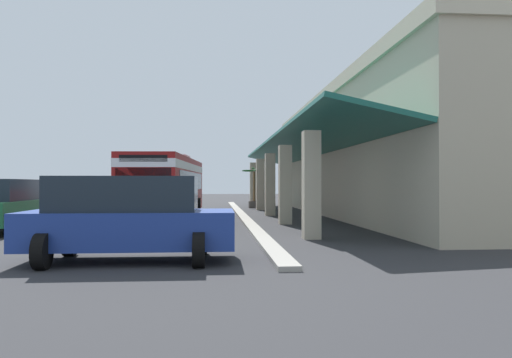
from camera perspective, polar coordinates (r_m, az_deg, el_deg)
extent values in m
plane|color=#2D2D30|center=(29.30, 5.55, -4.09)|extent=(120.00, 120.00, 0.00)
cube|color=#9E998E|center=(27.91, -1.68, -4.14)|extent=(35.80, 0.50, 0.12)
cube|color=#B2A88E|center=(30.03, 17.14, 2.14)|extent=(29.83, 10.31, 6.41)
cube|color=#C0B59A|center=(30.40, 17.12, 8.75)|extent=(30.13, 10.61, 0.60)
cube|color=#B2A88E|center=(39.87, -0.31, -0.63)|extent=(0.55, 0.55, 3.53)
cube|color=#B2A88E|center=(33.93, 0.49, -0.64)|extent=(0.55, 0.55, 3.53)
cube|color=#B2A88E|center=(28.00, 1.63, -0.65)|extent=(0.55, 0.55, 3.53)
cube|color=#B2A88E|center=(22.08, 3.38, -0.66)|extent=(0.55, 0.55, 3.53)
cube|color=#B2A88E|center=(16.20, 6.41, -0.69)|extent=(0.55, 0.55, 3.53)
cube|color=#19594C|center=(28.25, 4.31, 3.65)|extent=(29.83, 3.16, 0.82)
cube|color=#19232D|center=(28.49, 7.57, -1.37)|extent=(25.06, 0.08, 2.40)
cube|color=maroon|center=(25.57, -10.30, -0.73)|extent=(11.16, 3.34, 2.75)
cube|color=white|center=(25.59, -10.29, 1.34)|extent=(11.18, 3.36, 0.36)
cube|color=#19232D|center=(25.87, -10.18, -0.23)|extent=(9.40, 3.25, 0.90)
cube|color=#19232D|center=(20.20, -12.89, -0.41)|extent=(0.22, 2.24, 1.20)
cube|color=black|center=(20.22, -12.89, 2.34)|extent=(0.20, 1.94, 0.28)
cube|color=black|center=(20.12, -12.97, -4.40)|extent=(0.38, 2.46, 0.24)
cube|color=silver|center=(20.01, -10.42, -3.56)|extent=(0.08, 0.24, 0.16)
cube|color=silver|center=(20.38, -15.38, -3.50)|extent=(0.08, 0.24, 0.16)
cube|color=silver|center=(27.09, -9.76, 2.44)|extent=(2.52, 1.95, 0.24)
cylinder|color=black|center=(21.83, -8.59, -3.97)|extent=(1.00, 0.30, 1.00)
cylinder|color=black|center=(22.32, -15.10, -3.88)|extent=(1.00, 0.30, 1.00)
cylinder|color=black|center=(28.48, -6.73, -3.18)|extent=(1.00, 0.30, 1.00)
cylinder|color=black|center=(28.86, -11.78, -3.14)|extent=(1.00, 0.30, 1.00)
cube|color=navy|center=(11.83, -14.40, -5.62)|extent=(1.99, 4.82, 0.84)
cube|color=#19232D|center=(11.81, -14.87, -1.64)|extent=(1.74, 3.28, 0.80)
cylinder|color=black|center=(12.67, -6.28, -6.98)|extent=(0.76, 0.26, 0.76)
cylinder|color=black|center=(10.73, -6.63, -8.14)|extent=(0.76, 0.26, 0.76)
cylinder|color=black|center=(13.19, -20.70, -6.70)|extent=(0.76, 0.26, 0.76)
cylinder|color=black|center=(11.34, -23.50, -7.69)|extent=(0.76, 0.26, 0.76)
cube|color=#195933|center=(20.68, -27.33, -3.41)|extent=(4.84, 2.04, 0.84)
cube|color=#19232D|center=(20.75, -27.21, -1.13)|extent=(3.30, 1.78, 0.80)
cylinder|color=black|center=(18.83, -26.38, -4.82)|extent=(0.76, 0.26, 0.76)
cylinder|color=black|center=(21.92, -23.39, -4.23)|extent=(0.76, 0.26, 0.76)
cylinder|color=#38383D|center=(17.48, -17.86, -5.06)|extent=(0.16, 0.16, 0.84)
cylinder|color=#38383D|center=(17.43, -17.12, -5.08)|extent=(0.16, 0.16, 0.84)
cube|color=#334C8C|center=(17.41, -17.48, -2.67)|extent=(0.49, 0.51, 0.63)
sphere|color=beige|center=(17.40, -17.48, -1.27)|extent=(0.23, 0.23, 0.23)
cylinder|color=#334C8C|center=(17.32, -18.42, -2.58)|extent=(0.09, 0.09, 0.56)
cylinder|color=#334C8C|center=(17.51, -16.56, -2.56)|extent=(0.09, 0.09, 0.56)
cube|color=#4C4742|center=(37.00, -0.23, -2.96)|extent=(0.79, 0.79, 0.52)
cylinder|color=#332319|center=(36.99, -0.23, -2.55)|extent=(0.67, 0.67, 0.02)
cylinder|color=brown|center=(36.97, -0.23, -0.84)|extent=(0.16, 0.16, 2.22)
ellipsoid|color=#1E6028|center=(36.62, -0.13, 1.03)|extent=(0.77, 0.28, 0.14)
ellipsoid|color=#1E6028|center=(37.03, 0.43, 1.00)|extent=(0.24, 0.86, 0.14)
ellipsoid|color=#1E6028|center=(37.39, -0.32, 1.24)|extent=(0.82, 0.27, 0.16)
ellipsoid|color=#1E6028|center=(36.93, -0.94, 0.96)|extent=(0.24, 0.93, 0.19)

